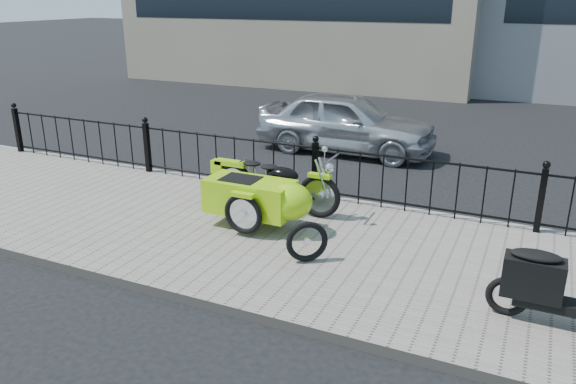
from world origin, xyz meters
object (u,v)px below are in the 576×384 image
at_px(motorcycle_sidecar, 265,195).
at_px(sedan_car, 346,122).
at_px(spare_tire, 307,242).
at_px(scooter, 560,288).

bearing_deg(motorcycle_sidecar, sedan_car, 95.02).
distance_m(motorcycle_sidecar, sedan_car, 4.85).
bearing_deg(motorcycle_sidecar, spare_tire, -39.76).
xyz_separation_m(scooter, spare_tire, (-2.94, 0.27, -0.16)).
distance_m(spare_tire, sedan_car, 5.90).
height_order(motorcycle_sidecar, spare_tire, motorcycle_sidecar).
xyz_separation_m(motorcycle_sidecar, spare_tire, (1.05, -0.87, -0.20)).
relative_size(scooter, sedan_car, 0.42).
relative_size(motorcycle_sidecar, scooter, 1.37).
height_order(motorcycle_sidecar, scooter, scooter).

